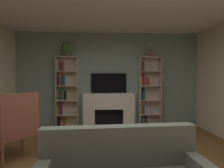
# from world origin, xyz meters

# --- Properties ---
(wall_back_accent) EXTENTS (5.40, 0.06, 2.75)m
(wall_back_accent) POSITION_xyz_m (0.00, 2.79, 1.38)
(wall_back_accent) COLOR gray
(wall_back_accent) RESTS_ON ground_plane
(fireplace) EXTENTS (1.57, 0.55, 1.00)m
(fireplace) POSITION_xyz_m (0.00, 2.64, 0.54)
(fireplace) COLOR white
(fireplace) RESTS_ON ground_plane
(tv) EXTENTS (1.02, 0.06, 0.57)m
(tv) POSITION_xyz_m (0.00, 2.73, 1.29)
(tv) COLOR black
(tv) RESTS_ON fireplace
(bookshelf_left) EXTENTS (0.61, 0.26, 2.03)m
(bookshelf_left) POSITION_xyz_m (-1.24, 2.67, 1.00)
(bookshelf_left) COLOR beige
(bookshelf_left) RESTS_ON ground_plane
(bookshelf_right) EXTENTS (0.61, 0.32, 2.03)m
(bookshelf_right) POSITION_xyz_m (1.10, 2.65, 0.97)
(bookshelf_right) COLOR beige
(bookshelf_right) RESTS_ON ground_plane
(potted_plant) EXTENTS (0.30, 0.30, 0.40)m
(potted_plant) POSITION_xyz_m (-1.17, 2.61, 2.26)
(potted_plant) COLOR #4C5A57
(potted_plant) RESTS_ON bookshelf_left
(vase_with_flowers) EXTENTS (0.12, 0.12, 0.40)m
(vase_with_flowers) POSITION_xyz_m (1.17, 2.61, 2.16)
(vase_with_flowers) COLOR #864853
(vase_with_flowers) RESTS_ON bookshelf_right
(armchair) EXTENTS (0.86, 0.86, 1.18)m
(armchair) POSITION_xyz_m (-1.70, 0.70, 0.58)
(armchair) COLOR brown
(armchair) RESTS_ON ground_plane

